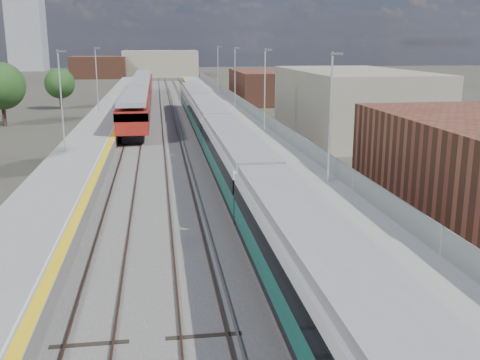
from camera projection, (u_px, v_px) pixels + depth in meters
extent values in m
plane|color=#47443A|center=(189.00, 130.00, 59.30)|extent=(320.00, 320.00, 0.00)
cube|color=#565451|center=(167.00, 127.00, 61.38)|extent=(10.50, 155.00, 0.06)
cube|color=#4C3323|center=(193.00, 123.00, 64.19)|extent=(0.07, 160.00, 0.14)
cube|color=#4C3323|center=(206.00, 123.00, 64.39)|extent=(0.07, 160.00, 0.14)
cube|color=#4C3323|center=(162.00, 123.00, 63.70)|extent=(0.07, 160.00, 0.14)
cube|color=#4C3323|center=(175.00, 123.00, 63.90)|extent=(0.07, 160.00, 0.14)
cube|color=#4C3323|center=(131.00, 124.00, 63.20)|extent=(0.07, 160.00, 0.14)
cube|color=#4C3323|center=(144.00, 124.00, 63.41)|extent=(0.07, 160.00, 0.14)
cube|color=gray|center=(190.00, 123.00, 64.15)|extent=(0.08, 160.00, 0.10)
cube|color=gray|center=(178.00, 123.00, 63.95)|extent=(0.08, 160.00, 0.10)
cube|color=slate|center=(235.00, 122.00, 62.33)|extent=(4.70, 155.00, 1.00)
cube|color=gray|center=(235.00, 117.00, 62.21)|extent=(4.70, 155.00, 0.03)
cube|color=yellow|center=(216.00, 117.00, 61.90)|extent=(0.40, 155.00, 0.01)
cube|color=gray|center=(254.00, 111.00, 62.37)|extent=(0.06, 155.00, 1.20)
cylinder|color=#9EA0A3|center=(330.00, 119.00, 32.19)|extent=(0.12, 0.12, 7.50)
cube|color=#4C4C4F|center=(337.00, 54.00, 31.36)|extent=(0.70, 0.18, 0.14)
cylinder|color=#9EA0A3|center=(265.00, 90.00, 51.41)|extent=(0.12, 0.12, 7.50)
cube|color=#4C4C4F|center=(268.00, 50.00, 50.58)|extent=(0.70, 0.18, 0.14)
cylinder|color=#9EA0A3|center=(235.00, 77.00, 70.63)|extent=(0.12, 0.12, 7.50)
cube|color=#4C4C4F|center=(237.00, 48.00, 69.80)|extent=(0.70, 0.18, 0.14)
cylinder|color=#9EA0A3|center=(218.00, 70.00, 89.85)|extent=(0.12, 0.12, 7.50)
cube|color=#4C4C4F|center=(219.00, 47.00, 89.02)|extent=(0.70, 0.18, 0.14)
cube|color=slate|center=(103.00, 124.00, 60.31)|extent=(4.30, 155.00, 1.00)
cube|color=gray|center=(103.00, 120.00, 60.19)|extent=(4.30, 155.00, 0.03)
cube|color=yellow|center=(121.00, 119.00, 60.45)|extent=(0.45, 155.00, 0.01)
cube|color=silver|center=(118.00, 119.00, 60.40)|extent=(0.08, 155.00, 0.01)
cylinder|color=#9EA0A3|center=(61.00, 102.00, 41.35)|extent=(0.12, 0.12, 7.50)
cube|color=#4C4C4F|center=(61.00, 51.00, 40.52)|extent=(0.70, 0.18, 0.14)
cylinder|color=#9EA0A3|center=(97.00, 80.00, 66.34)|extent=(0.12, 0.12, 7.50)
cube|color=#4C4C4F|center=(97.00, 48.00, 65.51)|extent=(0.70, 0.18, 0.14)
cube|color=gray|center=(351.00, 103.00, 55.99)|extent=(11.00, 22.00, 6.40)
cube|color=brown|center=(262.00, 86.00, 87.47)|extent=(8.00, 18.00, 4.80)
cube|color=gray|center=(160.00, 63.00, 154.29)|extent=(20.00, 14.00, 7.00)
cube|color=brown|center=(99.00, 67.00, 147.39)|extent=(14.00, 12.00, 5.60)
cube|color=gray|center=(25.00, 8.00, 182.74)|extent=(11.00, 11.00, 40.00)
cube|color=black|center=(317.00, 314.00, 17.38)|extent=(2.56, 18.39, 0.43)
cube|color=#0F5049|center=(318.00, 292.00, 17.20)|extent=(2.66, 18.39, 1.08)
cube|color=black|center=(319.00, 266.00, 17.00)|extent=(2.72, 18.39, 0.74)
cube|color=white|center=(320.00, 248.00, 16.86)|extent=(2.66, 18.39, 0.45)
cube|color=gray|center=(320.00, 235.00, 16.77)|extent=(2.36, 18.39, 0.38)
cube|color=black|center=(235.00, 176.00, 35.53)|extent=(2.56, 18.39, 0.43)
cube|color=#0F5049|center=(235.00, 164.00, 35.35)|extent=(2.66, 18.39, 1.08)
cube|color=black|center=(235.00, 151.00, 35.15)|extent=(2.72, 18.39, 0.74)
cube|color=white|center=(235.00, 141.00, 35.01)|extent=(2.66, 18.39, 0.45)
cube|color=gray|center=(235.00, 135.00, 34.92)|extent=(2.36, 18.39, 0.38)
cube|color=black|center=(208.00, 131.00, 53.68)|extent=(2.56, 18.39, 0.43)
cube|color=#0F5049|center=(208.00, 123.00, 53.51)|extent=(2.66, 18.39, 1.08)
cube|color=black|center=(208.00, 114.00, 53.30)|extent=(2.72, 18.39, 0.74)
cube|color=white|center=(208.00, 108.00, 53.16)|extent=(2.66, 18.39, 0.45)
cube|color=gray|center=(207.00, 104.00, 53.07)|extent=(2.36, 18.39, 0.38)
cube|color=black|center=(195.00, 109.00, 71.84)|extent=(2.56, 18.39, 0.43)
cube|color=#0F5049|center=(194.00, 103.00, 71.66)|extent=(2.66, 18.39, 1.08)
cube|color=black|center=(194.00, 96.00, 71.46)|extent=(2.72, 18.39, 0.74)
cube|color=white|center=(194.00, 91.00, 71.32)|extent=(2.66, 18.39, 0.45)
cube|color=gray|center=(194.00, 88.00, 71.22)|extent=(2.36, 18.39, 0.38)
cube|color=black|center=(136.00, 126.00, 58.71)|extent=(2.00, 17.02, 0.70)
cube|color=maroon|center=(135.00, 111.00, 58.31)|extent=(2.95, 20.02, 2.11)
cube|color=black|center=(135.00, 105.00, 58.19)|extent=(3.01, 20.02, 0.74)
cube|color=gray|center=(135.00, 95.00, 57.94)|extent=(2.63, 20.02, 0.42)
cube|color=black|center=(141.00, 105.00, 78.43)|extent=(2.00, 17.02, 0.70)
cube|color=maroon|center=(140.00, 93.00, 78.04)|extent=(2.95, 20.02, 2.11)
cube|color=black|center=(140.00, 90.00, 77.91)|extent=(3.01, 20.02, 0.74)
cube|color=gray|center=(140.00, 82.00, 77.66)|extent=(2.63, 20.02, 0.42)
cube|color=black|center=(144.00, 93.00, 98.15)|extent=(2.00, 17.02, 0.70)
cube|color=maroon|center=(143.00, 83.00, 97.76)|extent=(2.95, 20.02, 2.11)
cube|color=black|center=(143.00, 80.00, 97.63)|extent=(3.01, 20.02, 0.74)
cube|color=gray|center=(143.00, 74.00, 97.38)|extent=(2.63, 20.02, 0.42)
cylinder|color=#382619|center=(4.00, 115.00, 62.12)|extent=(0.44, 0.44, 2.45)
sphere|color=#1B4018|center=(1.00, 86.00, 61.36)|extent=(5.18, 5.18, 5.18)
cylinder|color=#382619|center=(61.00, 102.00, 78.26)|extent=(0.44, 0.44, 1.96)
sphere|color=#1B4018|center=(60.00, 83.00, 77.65)|extent=(4.14, 4.14, 4.14)
cylinder|color=#382619|center=(347.00, 108.00, 70.43)|extent=(0.44, 0.44, 2.04)
sphere|color=#1B4018|center=(348.00, 87.00, 69.79)|extent=(4.31, 4.31, 4.31)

